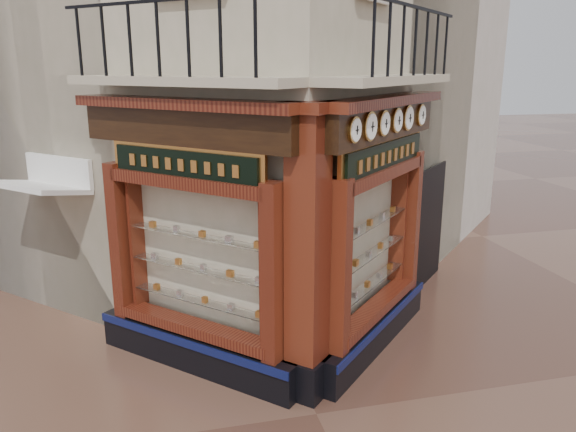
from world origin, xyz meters
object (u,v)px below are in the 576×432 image
object	(u,v)px
corner_pilaster	(307,261)
signboard_left	(184,164)
clock_d	(397,120)
clock_b	(370,126)
signboard_right	(385,156)
clock_a	(355,130)
clock_e	(408,118)
clock_c	(384,123)
clock_f	(421,115)
awning	(53,326)

from	to	relation	value
corner_pilaster	signboard_left	world-z (taller)	corner_pilaster
clock_d	corner_pilaster	bearing A→B (deg)	167.16
clock_b	signboard_right	distance (m)	1.01
clock_d	signboard_right	distance (m)	0.55
clock_a	clock_b	xyz separation A→B (m)	(0.34, 0.34, 0.00)
clock_b	clock_e	size ratio (longest dim) A/B	1.01
clock_c	clock_a	bearing A→B (deg)	-180.00
clock_d	clock_f	size ratio (longest dim) A/B	1.03
clock_b	signboard_left	distance (m)	2.54
clock_a	clock_f	bearing A→B (deg)	0.00
clock_c	awning	xyz separation A→B (m)	(-5.01, 2.37, -3.62)
clock_a	clock_f	size ratio (longest dim) A/B	0.95
clock_e	signboard_right	xyz separation A→B (m)	(-0.50, -0.34, -0.52)
clock_a	clock_e	distance (m)	1.94
clock_c	awning	distance (m)	6.62
clock_f	signboard_left	distance (m)	3.97
clock_d	clock_c	bearing A→B (deg)	-180.00
corner_pilaster	clock_d	distance (m)	2.55
signboard_right	corner_pilaster	bearing A→B (deg)	169.75
signboard_left	signboard_right	bearing A→B (deg)	-135.00
clock_b	clock_c	distance (m)	0.48
signboard_right	clock_f	bearing A→B (deg)	-5.22
signboard_left	clock_d	bearing A→B (deg)	-134.83
clock_d	clock_f	xyz separation A→B (m)	(0.77, 0.77, 0.00)
clock_a	clock_e	bearing A→B (deg)	0.00
clock_c	clock_f	world-z (taller)	clock_c
clock_a	clock_b	size ratio (longest dim) A/B	0.85
clock_b	awning	bearing A→B (deg)	104.93
clock_f	clock_d	bearing A→B (deg)	180.00
clock_f	signboard_left	bearing A→B (deg)	146.39
awning	clock_c	bearing A→B (deg)	-160.27
clock_b	signboard_left	world-z (taller)	clock_b
corner_pilaster	clock_c	distance (m)	2.21
clock_c	clock_d	distance (m)	0.50
clock_e	clock_f	world-z (taller)	clock_e
corner_pilaster	clock_d	size ratio (longest dim) A/B	10.94
corner_pilaster	signboard_left	size ratio (longest dim) A/B	2.08
clock_a	clock_e	size ratio (longest dim) A/B	0.85
signboard_left	signboard_right	world-z (taller)	signboard_right
clock_f	awning	bearing A→B (deg)	123.54
clock_b	signboard_right	size ratio (longest dim) A/B	0.18
clock_f	awning	xyz separation A→B (m)	(-6.14, 1.24, -3.62)
clock_d	awning	world-z (taller)	clock_d
awning	clock_f	bearing A→B (deg)	-146.46
corner_pilaster	clock_e	bearing A→B (deg)	-10.31
clock_f	awning	size ratio (longest dim) A/B	0.22
clock_a	signboard_right	size ratio (longest dim) A/B	0.15
clock_a	corner_pilaster	bearing A→B (deg)	133.66
clock_d	signboard_left	size ratio (longest dim) A/B	0.19
clock_d	signboard_right	size ratio (longest dim) A/B	0.17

